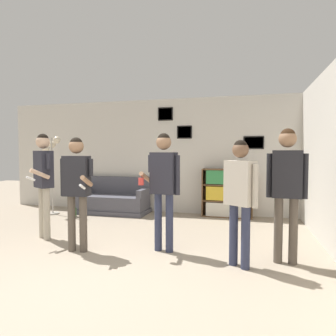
# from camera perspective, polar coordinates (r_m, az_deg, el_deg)

# --- Properties ---
(ground_plane) EXTENTS (20.00, 20.00, 0.00)m
(ground_plane) POSITION_cam_1_polar(r_m,az_deg,el_deg) (3.59, -19.10, -20.76)
(ground_plane) COLOR gray
(wall_back) EXTENTS (8.39, 0.08, 2.70)m
(wall_back) POSITION_cam_1_polar(r_m,az_deg,el_deg) (7.18, -0.22, 2.33)
(wall_back) COLOR beige
(wall_back) RESTS_ON ground_plane
(wall_right) EXTENTS (0.06, 6.59, 2.70)m
(wall_right) POSITION_cam_1_polar(r_m,az_deg,el_deg) (4.96, 28.38, 1.63)
(wall_right) COLOR beige
(wall_right) RESTS_ON ground_plane
(couch) EXTENTS (1.71, 0.80, 0.84)m
(couch) POSITION_cam_1_polar(r_m,az_deg,el_deg) (7.29, -10.40, -6.16)
(couch) COLOR #4C4C56
(couch) RESTS_ON ground_plane
(bookshelf) EXTENTS (1.10, 0.30, 1.07)m
(bookshelf) POSITION_cam_1_polar(r_m,az_deg,el_deg) (6.79, 11.19, -4.71)
(bookshelf) COLOR brown
(bookshelf) RESTS_ON ground_plane
(floor_lamp) EXTENTS (0.37, 0.41, 1.80)m
(floor_lamp) POSITION_cam_1_polar(r_m,az_deg,el_deg) (7.42, -21.25, 2.01)
(floor_lamp) COLOR #ADA89E
(floor_lamp) RESTS_ON ground_plane
(person_player_foreground_left) EXTENTS (0.44, 0.60, 1.74)m
(person_player_foreground_left) POSITION_cam_1_polar(r_m,az_deg,el_deg) (5.35, -22.64, -1.06)
(person_player_foreground_left) COLOR #B7AD99
(person_player_foreground_left) RESTS_ON ground_plane
(person_player_foreground_center) EXTENTS (0.52, 0.44, 1.65)m
(person_player_foreground_center) POSITION_cam_1_polar(r_m,az_deg,el_deg) (4.50, -17.00, -2.56)
(person_player_foreground_center) COLOR brown
(person_player_foreground_center) RESTS_ON ground_plane
(person_watcher_holding_cup) EXTENTS (0.54, 0.41, 1.71)m
(person_watcher_holding_cup) POSITION_cam_1_polar(r_m,az_deg,el_deg) (4.30, -0.85, -2.07)
(person_watcher_holding_cup) COLOR #2D334C
(person_watcher_holding_cup) RESTS_ON ground_plane
(person_spectator_near_bookshelf) EXTENTS (0.42, 0.37, 1.59)m
(person_spectator_near_bookshelf) POSITION_cam_1_polar(r_m,az_deg,el_deg) (3.83, 13.55, -4.15)
(person_spectator_near_bookshelf) COLOR #2D334C
(person_spectator_near_bookshelf) RESTS_ON ground_plane
(person_spectator_far_right) EXTENTS (0.50, 0.23, 1.74)m
(person_spectator_far_right) POSITION_cam_1_polar(r_m,az_deg,el_deg) (4.12, 21.69, -2.22)
(person_spectator_far_right) COLOR brown
(person_spectator_far_right) RESTS_ON ground_plane
(bottle_on_floor) EXTENTS (0.07, 0.07, 0.27)m
(bottle_on_floor) POSITION_cam_1_polar(r_m,az_deg,el_deg) (7.11, -17.32, -7.96)
(bottle_on_floor) COLOR #3D6638
(bottle_on_floor) RESTS_ON ground_plane
(drinking_cup) EXTENTS (0.07, 0.07, 0.10)m
(drinking_cup) POSITION_cam_1_polar(r_m,az_deg,el_deg) (6.73, 13.12, 0.23)
(drinking_cup) COLOR blue
(drinking_cup) RESTS_ON bookshelf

